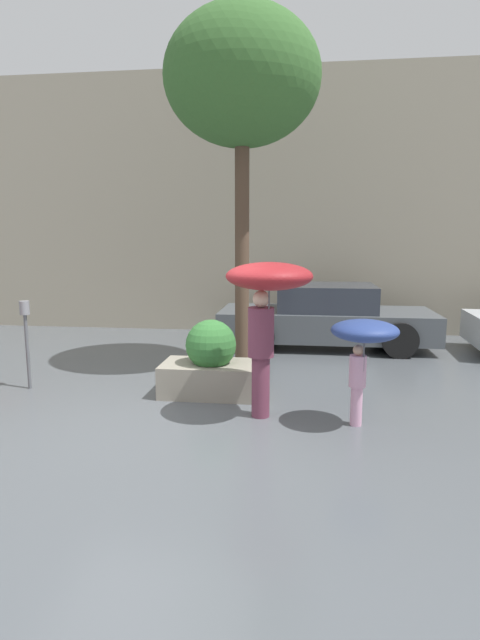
# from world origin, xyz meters

# --- Properties ---
(ground_plane) EXTENTS (40.00, 40.00, 0.00)m
(ground_plane) POSITION_xyz_m (0.00, 0.00, 0.00)
(ground_plane) COLOR #51565B
(building_facade) EXTENTS (18.00, 0.30, 6.00)m
(building_facade) POSITION_xyz_m (0.00, 6.50, 3.00)
(building_facade) COLOR #9E937F
(building_facade) RESTS_ON ground
(planter_box) EXTENTS (1.40, 0.80, 1.08)m
(planter_box) POSITION_xyz_m (0.53, 1.38, 0.43)
(planter_box) COLOR gray
(planter_box) RESTS_ON ground
(person_adult) EXTENTS (1.03, 1.03, 1.93)m
(person_adult) POSITION_xyz_m (1.38, 0.49, 1.55)
(person_adult) COLOR brown
(person_adult) RESTS_ON ground
(person_child) EXTENTS (0.77, 0.77, 1.29)m
(person_child) POSITION_xyz_m (2.51, 0.35, 1.07)
(person_child) COLOR #D199B7
(person_child) RESTS_ON ground
(parked_car_near) EXTENTS (4.30, 1.97, 1.27)m
(parked_car_near) POSITION_xyz_m (2.29, 4.85, 0.59)
(parked_car_near) COLOR #4C5156
(parked_car_near) RESTS_ON ground
(street_tree) EXTENTS (2.46, 2.46, 5.73)m
(street_tree) POSITION_xyz_m (0.80, 2.81, 4.63)
(street_tree) COLOR brown
(street_tree) RESTS_ON ground
(parking_meter) EXTENTS (0.14, 0.14, 1.31)m
(parking_meter) POSITION_xyz_m (-2.20, 1.32, 0.94)
(parking_meter) COLOR #595B60
(parking_meter) RESTS_ON ground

